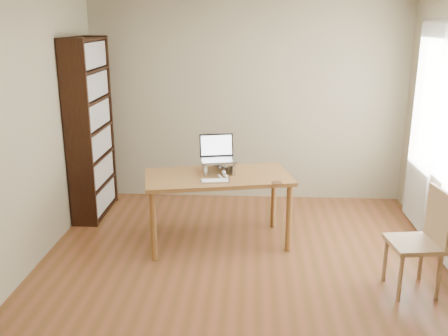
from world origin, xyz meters
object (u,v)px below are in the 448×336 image
(bookshelf, at_px, (91,129))
(desk, at_px, (218,184))
(keyboard, at_px, (215,181))
(chair, at_px, (423,238))
(cat, at_px, (218,167))
(laptop, at_px, (219,153))

(bookshelf, xyz_separation_m, desk, (1.55, -0.77, -0.39))
(bookshelf, relative_size, desk, 1.31)
(keyboard, bearing_deg, chair, -29.54)
(bookshelf, height_order, desk, bookshelf)
(cat, xyz_separation_m, chair, (1.82, -0.99, -0.31))
(chair, bearing_deg, desk, 146.97)
(laptop, distance_m, keyboard, 0.41)
(cat, relative_size, chair, 0.50)
(laptop, xyz_separation_m, cat, (-0.00, -0.03, -0.14))
(bookshelf, relative_size, laptop, 5.28)
(keyboard, bearing_deg, laptop, 78.37)
(laptop, xyz_separation_m, keyboard, (-0.01, -0.36, -0.19))
(laptop, distance_m, chair, 2.13)
(bookshelf, bearing_deg, chair, -25.99)
(bookshelf, relative_size, keyboard, 7.10)
(bookshelf, distance_m, cat, 1.70)
(desk, bearing_deg, chair, -37.76)
(desk, bearing_deg, laptop, 77.93)
(bookshelf, bearing_deg, desk, -26.34)
(chair, bearing_deg, cat, 144.22)
(bookshelf, distance_m, keyboard, 1.86)
(desk, distance_m, keyboard, 0.24)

